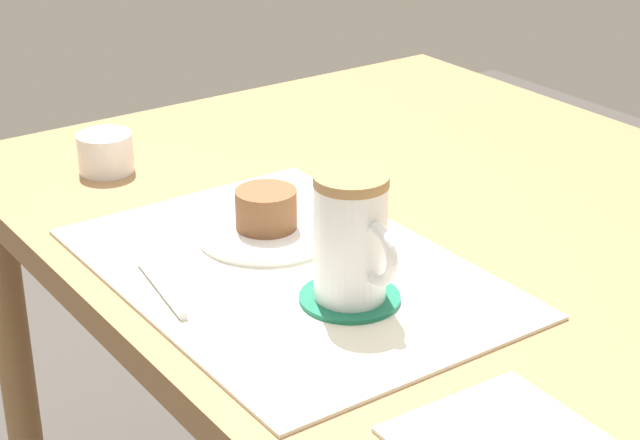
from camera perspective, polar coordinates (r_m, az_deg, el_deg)
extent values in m
cylinder|color=#997047|center=(1.64, -15.69, -9.14)|extent=(0.05, 0.05, 0.68)
cylinder|color=#997047|center=(1.96, 4.87, -2.48)|extent=(0.05, 0.05, 0.68)
cube|color=#997047|center=(1.22, 7.90, -1.16)|extent=(1.17, 0.85, 0.04)
cylinder|color=brown|center=(1.83, 16.37, -10.17)|extent=(0.04, 0.04, 0.42)
cube|color=silver|center=(1.10, -1.70, -2.77)|extent=(0.47, 0.33, 0.00)
cylinder|color=white|center=(1.17, -2.87, -0.64)|extent=(0.15, 0.15, 0.01)
cylinder|color=brown|center=(1.16, -2.90, 0.60)|extent=(0.07, 0.07, 0.04)
cylinder|color=#196B4C|center=(1.04, 1.60, -4.16)|extent=(0.10, 0.10, 0.00)
cylinder|color=white|center=(1.02, 1.64, -1.16)|extent=(0.07, 0.07, 0.12)
cylinder|color=#9E7547|center=(0.99, 1.68, 2.14)|extent=(0.07, 0.07, 0.01)
torus|color=white|center=(0.99, 2.94, -1.80)|extent=(0.06, 0.01, 0.06)
cylinder|color=silver|center=(1.07, -8.46, -3.59)|extent=(0.13, 0.03, 0.01)
cylinder|color=white|center=(1.38, -11.37, 3.55)|extent=(0.07, 0.07, 0.05)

